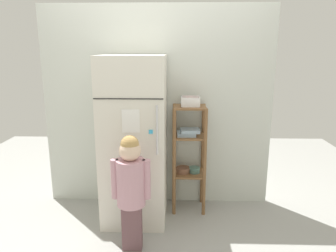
# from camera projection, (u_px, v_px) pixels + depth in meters

# --- Properties ---
(ground_plane) EXTENTS (6.00, 6.00, 0.00)m
(ground_plane) POSITION_uv_depth(u_px,v_px,m) (156.00, 216.00, 3.29)
(ground_plane) COLOR #999993
(kitchen_wall_back) EXTENTS (2.43, 0.03, 2.13)m
(kitchen_wall_back) POSITION_uv_depth(u_px,v_px,m) (158.00, 108.00, 3.40)
(kitchen_wall_back) COLOR silver
(kitchen_wall_back) RESTS_ON ground
(refrigerator) EXTENTS (0.61, 0.69, 1.63)m
(refrigerator) POSITION_uv_depth(u_px,v_px,m) (135.00, 140.00, 3.12)
(refrigerator) COLOR silver
(refrigerator) RESTS_ON ground
(child_standing) EXTENTS (0.33, 0.24, 1.01)m
(child_standing) POSITION_uv_depth(u_px,v_px,m) (131.00, 182.00, 2.62)
(child_standing) COLOR brown
(child_standing) RESTS_ON ground
(pantry_shelf_unit) EXTENTS (0.34, 0.31, 1.12)m
(pantry_shelf_unit) POSITION_uv_depth(u_px,v_px,m) (189.00, 150.00, 3.31)
(pantry_shelf_unit) COLOR brown
(pantry_shelf_unit) RESTS_ON ground
(fruit_bin) EXTENTS (0.19, 0.17, 0.09)m
(fruit_bin) POSITION_uv_depth(u_px,v_px,m) (190.00, 102.00, 3.20)
(fruit_bin) COLOR white
(fruit_bin) RESTS_ON pantry_shelf_unit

